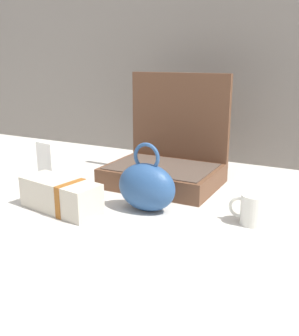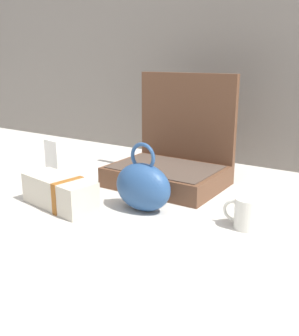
% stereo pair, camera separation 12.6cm
% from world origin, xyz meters
% --- Properties ---
extents(ground_plane, '(6.00, 6.00, 0.00)m').
position_xyz_m(ground_plane, '(0.00, 0.00, 0.00)').
color(ground_plane, beige).
extents(open_suitcase, '(0.39, 0.30, 0.39)m').
position_xyz_m(open_suitcase, '(-0.04, 0.16, 0.09)').
color(open_suitcase, brown).
rests_on(open_suitcase, ground_plane).
extents(teal_pouch_handbag, '(0.19, 0.11, 0.21)m').
position_xyz_m(teal_pouch_handbag, '(0.02, -0.12, 0.08)').
color(teal_pouch_handbag, '#284C7F').
rests_on(teal_pouch_handbag, ground_plane).
extents(cream_toiletry_bag, '(0.27, 0.14, 0.10)m').
position_xyz_m(cream_toiletry_bag, '(-0.20, -0.24, 0.05)').
color(cream_toiletry_bag, beige).
rests_on(cream_toiletry_bag, ground_plane).
extents(coffee_mug, '(0.10, 0.07, 0.08)m').
position_xyz_m(coffee_mug, '(0.33, -0.07, 0.04)').
color(coffee_mug, silver).
rests_on(coffee_mug, ground_plane).
extents(info_card_left, '(0.08, 0.02, 0.16)m').
position_xyz_m(info_card_left, '(-0.41, -0.08, 0.08)').
color(info_card_left, white).
rests_on(info_card_left, ground_plane).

